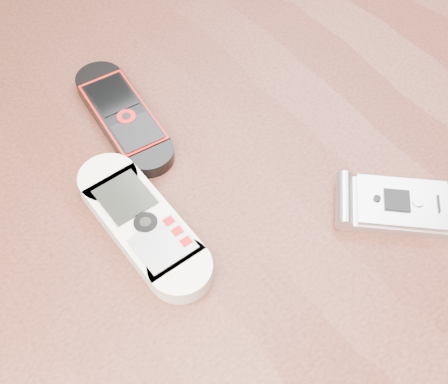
% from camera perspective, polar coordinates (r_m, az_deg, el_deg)
% --- Properties ---
extents(table, '(1.20, 0.80, 0.75)m').
position_cam_1_polar(table, '(0.61, -0.38, -6.56)').
color(table, black).
rests_on(table, ground).
extents(nokia_white, '(0.05, 0.15, 0.02)m').
position_cam_1_polar(nokia_white, '(0.50, -7.45, -2.86)').
color(nokia_white, silver).
rests_on(nokia_white, table).
extents(nokia_black_red, '(0.06, 0.15, 0.01)m').
position_cam_1_polar(nokia_black_red, '(0.57, -9.21, 6.90)').
color(nokia_black_red, black).
rests_on(nokia_black_red, table).
extents(motorola_razr, '(0.11, 0.10, 0.01)m').
position_cam_1_polar(motorola_razr, '(0.53, 15.68, -1.14)').
color(motorola_razr, '#B4B4B9').
rests_on(motorola_razr, table).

